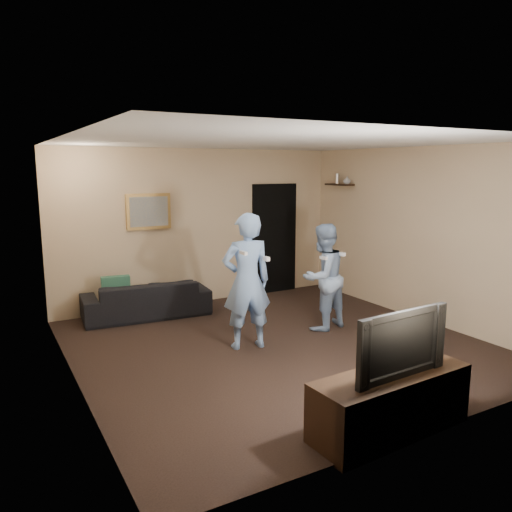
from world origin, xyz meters
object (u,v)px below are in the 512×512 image
sofa (146,299)px  wii_player_left (247,281)px  tv_console (390,403)px  television (394,341)px  wii_player_right (323,277)px

sofa → wii_player_left: (0.72, -1.96, 0.59)m
sofa → tv_console: bearing=105.9°
television → wii_player_right: size_ratio=0.67×
tv_console → wii_player_right: size_ratio=1.01×
wii_player_right → sofa: bearing=138.2°
sofa → tv_console: size_ratio=1.25×
sofa → wii_player_right: bearing=143.1°
sofa → television: (0.85, -4.39, 0.54)m
wii_player_left → wii_player_right: bearing=6.3°
tv_console → wii_player_left: size_ratio=0.88×
sofa → wii_player_right: wii_player_right is taller
wii_player_right → wii_player_left: bearing=-173.7°
tv_console → television: (0.00, 0.00, 0.57)m
sofa → wii_player_left: bearing=115.2°
wii_player_left → television: bearing=-87.0°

